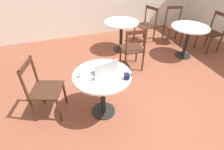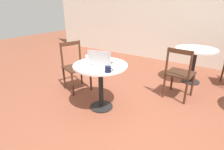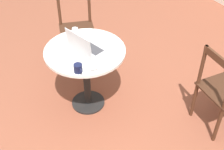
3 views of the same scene
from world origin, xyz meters
name	(u,v)px [view 3 (image 3 of 3)]	position (x,y,z in m)	size (l,w,h in m)	color
ground_plane	(103,148)	(0.00, 0.00, 0.00)	(16.00, 16.00, 0.00)	brown
cafe_table_near	(86,61)	(-0.63, 0.16, 0.59)	(0.80, 0.80, 0.73)	black
chair_near_left	(77,29)	(-1.43, 0.44, 0.45)	(0.53, 0.53, 0.90)	#472819
chair_far_front	(222,91)	(0.29, 1.16, 0.45)	(0.46, 0.46, 0.90)	#472819
laptop	(85,47)	(-0.60, 0.16, 0.77)	(0.39, 0.32, 0.23)	#B7B7BC
mouse	(94,68)	(-0.31, 0.10, 0.74)	(0.06, 0.10, 0.03)	#B7B7BC
mug	(78,68)	(-0.35, -0.04, 0.77)	(0.11, 0.08, 0.08)	#141938
drinking_glass	(75,32)	(-0.90, 0.19, 0.77)	(0.06, 0.06, 0.09)	silver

